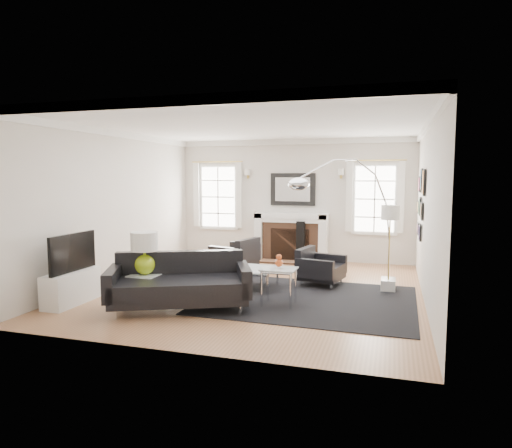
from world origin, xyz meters
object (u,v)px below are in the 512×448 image
(armchair_right, at_px, (319,268))
(arc_floor_lamp, at_px, (346,220))
(armchair_left, at_px, (237,256))
(coffee_table, at_px, (252,270))
(gourd_lamp, at_px, (145,250))
(sofa, at_px, (180,284))
(fireplace, at_px, (291,238))

(armchair_right, xyz_separation_m, arc_floor_lamp, (0.54, -0.62, 0.95))
(armchair_left, xyz_separation_m, armchair_right, (1.79, -0.69, -0.02))
(coffee_table, xyz_separation_m, gourd_lamp, (-1.24, -1.48, 0.52))
(sofa, bearing_deg, arc_floor_lamp, 32.69)
(gourd_lamp, relative_size, arc_floor_lamp, 0.28)
(armchair_right, xyz_separation_m, coffee_table, (-1.06, -0.60, 0.02))
(sofa, relative_size, arc_floor_lamp, 0.97)
(coffee_table, relative_size, arc_floor_lamp, 0.34)
(armchair_right, height_order, coffee_table, armchair_right)
(armchair_right, relative_size, arc_floor_lamp, 0.40)
(fireplace, distance_m, sofa, 4.31)
(sofa, distance_m, arc_floor_lamp, 2.84)
(fireplace, distance_m, armchair_left, 1.69)
(gourd_lamp, xyz_separation_m, arc_floor_lamp, (2.84, 1.46, 0.41))
(gourd_lamp, bearing_deg, coffee_table, 50.09)
(fireplace, height_order, armchair_left, fireplace)
(gourd_lamp, bearing_deg, armchair_right, 42.10)
(sofa, height_order, armchair_left, sofa)
(armchair_right, distance_m, arc_floor_lamp, 1.25)
(gourd_lamp, bearing_deg, arc_floor_lamp, 27.25)
(coffee_table, bearing_deg, armchair_left, 119.56)
(sofa, height_order, coffee_table, sofa)
(sofa, bearing_deg, armchair_right, 50.13)
(fireplace, bearing_deg, sofa, -99.98)
(fireplace, height_order, arc_floor_lamp, arc_floor_lamp)
(armchair_left, bearing_deg, arc_floor_lamp, -29.31)
(armchair_right, xyz_separation_m, gourd_lamp, (-2.30, -2.08, 0.54))
(sofa, height_order, armchair_right, sofa)
(sofa, distance_m, armchair_left, 2.77)
(armchair_right, bearing_deg, coffee_table, -150.61)
(coffee_table, height_order, gourd_lamp, gourd_lamp)
(fireplace, bearing_deg, arc_floor_lamp, -61.27)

